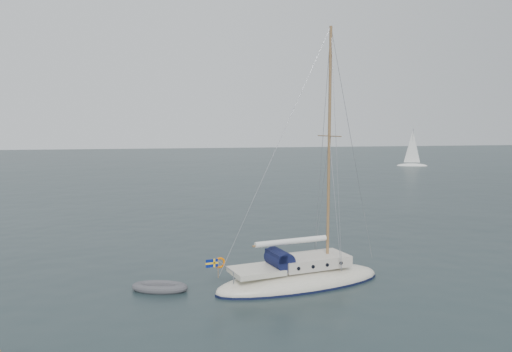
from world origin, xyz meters
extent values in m
plane|color=black|center=(0.00, 0.00, 0.00)|extent=(300.00, 300.00, 0.00)
ellipsoid|color=silver|center=(1.00, -2.89, 0.16)|extent=(9.33, 2.90, 1.55)
cube|color=beige|center=(1.72, -2.89, 1.22)|extent=(3.73, 1.97, 0.57)
cube|color=silver|center=(-1.49, -2.89, 1.06)|extent=(2.49, 1.97, 0.26)
cylinder|color=#0F1335|center=(-0.20, -2.89, 1.51)|extent=(1.00, 1.71, 1.00)
cube|color=#0F1335|center=(-0.40, -2.89, 1.72)|extent=(0.47, 1.71, 0.41)
cylinder|color=brown|center=(2.65, -2.89, 7.15)|extent=(0.16, 0.16, 12.44)
cylinder|color=brown|center=(2.65, -2.89, 7.77)|extent=(0.05, 2.28, 0.05)
cylinder|color=brown|center=(0.48, -2.89, 2.33)|extent=(4.35, 0.10, 0.10)
cylinder|color=silver|center=(0.48, -2.89, 2.38)|extent=(4.05, 0.29, 0.29)
cylinder|color=gray|center=(-3.15, -2.89, 1.50)|extent=(0.04, 2.28, 0.04)
torus|color=orange|center=(-3.20, -2.27, 1.50)|extent=(0.56, 0.10, 0.56)
cylinder|color=brown|center=(-3.51, -2.89, 1.40)|extent=(0.03, 0.03, 0.93)
cube|color=navy|center=(-3.83, -2.89, 1.71)|extent=(0.62, 0.02, 0.39)
cube|color=yellow|center=(-3.83, -2.89, 1.71)|extent=(0.64, 0.03, 0.09)
cube|color=yellow|center=(-3.71, -2.89, 1.71)|extent=(0.09, 0.03, 0.41)
cylinder|color=black|center=(0.37, -1.90, 1.22)|extent=(0.19, 0.06, 0.19)
cylinder|color=black|center=(0.37, -3.89, 1.22)|extent=(0.19, 0.06, 0.19)
cylinder|color=black|center=(1.20, -1.90, 1.22)|extent=(0.19, 0.06, 0.19)
cylinder|color=black|center=(1.20, -3.89, 1.22)|extent=(0.19, 0.06, 0.19)
cylinder|color=black|center=(2.03, -1.90, 1.22)|extent=(0.19, 0.06, 0.19)
cylinder|color=black|center=(2.03, -3.89, 1.22)|extent=(0.19, 0.06, 0.19)
cylinder|color=black|center=(2.86, -1.90, 1.22)|extent=(0.19, 0.06, 0.19)
cylinder|color=black|center=(2.86, -3.89, 1.22)|extent=(0.19, 0.06, 0.19)
cube|color=#515056|center=(-6.21, -2.31, 0.12)|extent=(1.76, 0.72, 0.10)
ellipsoid|color=silver|center=(44.84, 64.31, 0.05)|extent=(6.01, 2.00, 1.00)
cylinder|color=gray|center=(44.84, 64.31, 4.01)|extent=(0.10, 0.10, 7.01)
cone|color=silver|center=(44.79, 64.31, 4.01)|extent=(3.21, 3.21, 6.51)
camera|label=1|loc=(-6.44, -27.27, 8.38)|focal=35.00mm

